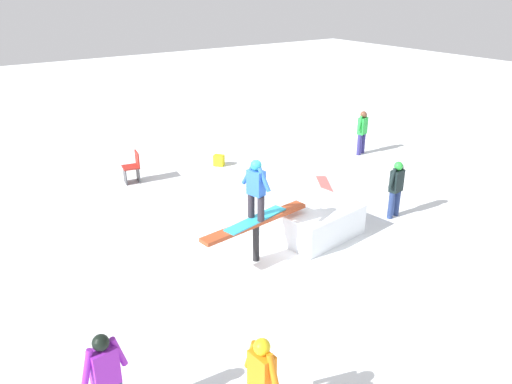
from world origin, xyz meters
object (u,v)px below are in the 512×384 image
object	(u,v)px
main_rider_on_rail	(256,192)
bystander_purple	(106,376)
bystander_black	(396,186)
loose_snowboard_coral	(325,185)
backpack_on_snow	(219,160)
bystander_orange	(262,380)
folding_chair	(133,168)
rail_feature	(256,226)
bystander_green	(362,130)
loose_snowboard_white	(497,342)

from	to	relation	value
main_rider_on_rail	bystander_purple	bearing A→B (deg)	18.05
main_rider_on_rail	bystander_black	distance (m)	3.95
bystander_black	loose_snowboard_coral	xyz separation A→B (m)	(0.02, -2.40, -0.77)
bystander_black	backpack_on_snow	xyz separation A→B (m)	(1.60, -5.47, -0.62)
loose_snowboard_coral	backpack_on_snow	distance (m)	3.45
bystander_orange	folding_chair	world-z (taller)	bystander_orange
bystander_purple	folding_chair	world-z (taller)	bystander_purple
backpack_on_snow	folding_chair	bearing A→B (deg)	48.20
loose_snowboard_coral	backpack_on_snow	world-z (taller)	backpack_on_snow
rail_feature	loose_snowboard_coral	distance (m)	4.50
main_rider_on_rail	bystander_black	xyz separation A→B (m)	(-3.87, 0.21, -0.72)
bystander_purple	loose_snowboard_coral	size ratio (longest dim) A/B	1.04
backpack_on_snow	bystander_purple	bearing A→B (deg)	103.78
bystander_orange	backpack_on_snow	distance (m)	9.83
bystander_orange	backpack_on_snow	xyz separation A→B (m)	(-4.56, -8.68, -0.61)
bystander_green	loose_snowboard_white	size ratio (longest dim) A/B	0.94
bystander_purple	folding_chair	distance (m)	8.51
bystander_purple	loose_snowboard_white	xyz separation A→B (m)	(-5.53, 1.94, -0.78)
folding_chair	bystander_orange	bearing A→B (deg)	-1.53
loose_snowboard_white	loose_snowboard_coral	size ratio (longest dim) A/B	1.12
bystander_green	folding_chair	xyz separation A→B (m)	(7.06, -1.89, -0.39)
main_rider_on_rail	loose_snowboard_coral	world-z (taller)	main_rider_on_rail
bystander_purple	backpack_on_snow	size ratio (longest dim) A/B	4.15
bystander_orange	main_rider_on_rail	bearing A→B (deg)	140.23
backpack_on_snow	main_rider_on_rail	bearing A→B (deg)	119.38
bystander_green	bystander_black	world-z (taller)	bystander_green
main_rider_on_rail	bystander_green	xyz separation A→B (m)	(-6.67, -3.58, -0.71)
rail_feature	loose_snowboard_white	distance (m)	4.62
bystander_green	bystander_purple	world-z (taller)	bystander_green
loose_snowboard_coral	folding_chair	size ratio (longest dim) A/B	1.54
main_rider_on_rail	loose_snowboard_coral	distance (m)	4.68
bystander_black	backpack_on_snow	size ratio (longest dim) A/B	4.12
main_rider_on_rail	loose_snowboard_white	size ratio (longest dim) A/B	1.02
loose_snowboard_white	folding_chair	size ratio (longest dim) A/B	1.72
rail_feature	loose_snowboard_white	xyz separation A→B (m)	(-1.69, 4.24, -0.76)
bystander_green	folding_chair	size ratio (longest dim) A/B	1.62
rail_feature	bystander_orange	xyz separation A→B (m)	(2.29, 3.42, 0.01)
bystander_black	bystander_purple	bearing A→B (deg)	7.55
main_rider_on_rail	backpack_on_snow	distance (m)	5.89
bystander_green	bystander_purple	xyz separation A→B (m)	(10.50, 5.88, -0.01)
main_rider_on_rail	bystander_purple	distance (m)	4.53
rail_feature	bystander_green	size ratio (longest dim) A/B	1.81
bystander_purple	loose_snowboard_coral	distance (m)	8.94
rail_feature	bystander_green	world-z (taller)	bystander_green
main_rider_on_rail	bystander_green	world-z (taller)	main_rider_on_rail
rail_feature	loose_snowboard_coral	xyz separation A→B (m)	(-3.85, -2.19, -0.76)
main_rider_on_rail	backpack_on_snow	size ratio (longest dim) A/B	4.55
main_rider_on_rail	loose_snowboard_white	world-z (taller)	main_rider_on_rail
rail_feature	bystander_black	size ratio (longest dim) A/B	1.84
bystander_purple	rail_feature	bearing A→B (deg)	-156.18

